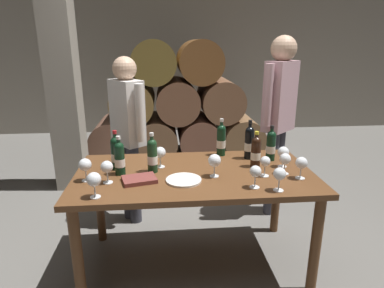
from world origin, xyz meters
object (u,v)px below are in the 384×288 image
(wine_glass_6, at_px, (285,160))
(wine_glass_10, at_px, (94,180))
(tasting_notebook, at_px, (139,179))
(wine_glass_8, at_px, (301,163))
(taster_seated_left, at_px, (128,127))
(sommelier_presenting, at_px, (279,110))
(wine_bottle_3, at_px, (271,145))
(wine_bottle_6, at_px, (116,153))
(wine_glass_7, at_px, (160,153))
(wine_bottle_0, at_px, (152,155))
(wine_glass_2, at_px, (255,172))
(wine_glass_1, at_px, (265,162))
(dining_table, at_px, (194,184))
(wine_bottle_4, at_px, (120,158))
(wine_glass_4, at_px, (85,165))
(wine_glass_9, at_px, (107,167))
(wine_glass_3, at_px, (280,175))
(wine_bottle_2, at_px, (221,140))
(wine_glass_0, at_px, (283,153))
(wine_bottle_5, at_px, (256,151))
(serving_plate, at_px, (184,180))
(wine_bottle_1, at_px, (249,142))

(wine_glass_6, height_order, wine_glass_10, wine_glass_10)
(wine_glass_6, xyz_separation_m, tasting_notebook, (-1.01, -0.04, -0.09))
(wine_glass_8, height_order, taster_seated_left, taster_seated_left)
(sommelier_presenting, relative_size, taster_seated_left, 1.11)
(wine_bottle_3, bearing_deg, wine_glass_10, -156.27)
(wine_bottle_6, bearing_deg, wine_glass_7, 2.22)
(wine_bottle_0, relative_size, wine_glass_2, 1.94)
(wine_glass_1, bearing_deg, wine_glass_8, -15.23)
(dining_table, distance_m, wine_bottle_3, 0.69)
(wine_bottle_4, relative_size, taster_seated_left, 0.18)
(wine_glass_4, height_order, wine_glass_9, wine_glass_4)
(wine_glass_3, relative_size, wine_glass_6, 1.01)
(wine_bottle_2, bearing_deg, wine_glass_4, -155.86)
(wine_glass_4, relative_size, wine_glass_10, 0.99)
(wine_glass_0, bearing_deg, wine_bottle_3, 105.20)
(tasting_notebook, bearing_deg, wine_glass_9, 167.39)
(tasting_notebook, relative_size, sommelier_presenting, 0.13)
(wine_bottle_0, distance_m, wine_bottle_5, 0.76)
(dining_table, relative_size, wine_glass_10, 10.58)
(wine_bottle_0, bearing_deg, wine_glass_8, -12.09)
(wine_glass_10, bearing_deg, wine_glass_2, 2.89)
(wine_glass_0, distance_m, serving_plate, 0.79)
(wine_bottle_2, xyz_separation_m, wine_glass_9, (-0.84, -0.49, -0.02))
(wine_bottle_6, bearing_deg, tasting_notebook, -53.78)
(wine_bottle_6, relative_size, taster_seated_left, 0.19)
(sommelier_presenting, bearing_deg, wine_bottle_5, -120.56)
(sommelier_presenting, bearing_deg, wine_bottle_3, -114.03)
(dining_table, height_order, wine_glass_0, wine_glass_0)
(wine_bottle_0, height_order, wine_glass_10, wine_bottle_0)
(wine_glass_8, relative_size, serving_plate, 0.65)
(wine_glass_8, bearing_deg, wine_bottle_0, 167.91)
(wine_bottle_6, relative_size, wine_glass_10, 1.83)
(wine_glass_4, height_order, sommelier_presenting, sommelier_presenting)
(sommelier_presenting, xyz_separation_m, taster_seated_left, (-1.40, -0.03, -0.12))
(wine_bottle_1, relative_size, wine_bottle_3, 1.13)
(wine_glass_6, relative_size, wine_glass_9, 0.99)
(wine_glass_0, height_order, wine_glass_4, same)
(wine_glass_2, distance_m, wine_glass_4, 1.12)
(wine_glass_1, xyz_separation_m, wine_glass_6, (0.15, 0.03, 0.00))
(wine_glass_2, distance_m, wine_glass_3, 0.15)
(dining_table, bearing_deg, wine_bottle_2, 54.42)
(wine_bottle_3, distance_m, wine_glass_0, 0.17)
(wine_glass_6, height_order, sommelier_presenting, sommelier_presenting)
(wine_bottle_5, xyz_separation_m, wine_bottle_6, (-1.03, 0.04, 0.01))
(wine_glass_7, xyz_separation_m, wine_glass_10, (-0.39, -0.47, 0.00))
(wine_bottle_5, height_order, wine_glass_7, wine_bottle_5)
(wine_glass_7, bearing_deg, tasting_notebook, -119.22)
(wine_bottle_3, xyz_separation_m, tasting_notebook, (-1.01, -0.34, -0.11))
(wine_glass_0, bearing_deg, wine_bottle_6, 176.95)
(wine_glass_0, xyz_separation_m, serving_plate, (-0.75, -0.20, -0.10))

